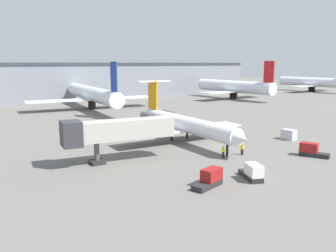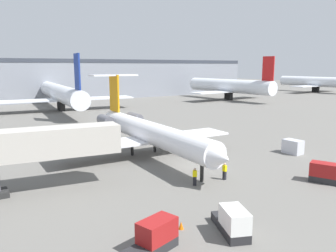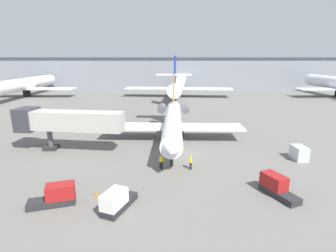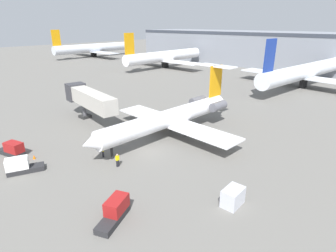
{
  "view_description": "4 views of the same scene",
  "coord_description": "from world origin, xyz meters",
  "px_view_note": "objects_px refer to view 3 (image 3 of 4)",
  "views": [
    {
      "loc": [
        -36.13,
        -40.81,
        13.14
      ],
      "look_at": [
        -3.75,
        7.4,
        2.77
      ],
      "focal_mm": 37.95,
      "sensor_mm": 36.0,
      "label": 1
    },
    {
      "loc": [
        -21.7,
        -29.38,
        11.01
      ],
      "look_at": [
        1.4,
        5.95,
        3.6
      ],
      "focal_mm": 36.68,
      "sensor_mm": 36.0,
      "label": 2
    },
    {
      "loc": [
        -2.44,
        -34.1,
        12.59
      ],
      "look_at": [
        -1.91,
        6.6,
        2.18
      ],
      "focal_mm": 28.12,
      "sensor_mm": 36.0,
      "label": 3
    },
    {
      "loc": [
        25.34,
        -23.05,
        16.56
      ],
      "look_at": [
        -0.27,
        4.6,
        2.31
      ],
      "focal_mm": 29.31,
      "sensor_mm": 36.0,
      "label": 4
    }
  ],
  "objects_px": {
    "parked_airliner_west_mid": "(25,84)",
    "jet_bridge": "(63,121)",
    "baggage_tug_trailing": "(57,196)",
    "parked_airliner_centre": "(179,84)",
    "ground_crew_marshaller": "(191,162)",
    "cargo_container_uld": "(299,153)",
    "baggage_tug_spare": "(276,186)",
    "regional_jet": "(173,120)",
    "ground_crew_loader": "(161,162)",
    "traffic_cone_near": "(96,193)",
    "baggage_tug_lead": "(117,201)"
  },
  "relations": [
    {
      "from": "ground_crew_loader",
      "to": "cargo_container_uld",
      "type": "bearing_deg",
      "value": 8.4
    },
    {
      "from": "regional_jet",
      "to": "traffic_cone_near",
      "type": "relative_size",
      "value": 52.86
    },
    {
      "from": "cargo_container_uld",
      "to": "parked_airliner_centre",
      "type": "distance_m",
      "value": 59.54
    },
    {
      "from": "regional_jet",
      "to": "parked_airliner_west_mid",
      "type": "relative_size",
      "value": 0.75
    },
    {
      "from": "ground_crew_marshaller",
      "to": "parked_airliner_centre",
      "type": "height_order",
      "value": "parked_airliner_centre"
    },
    {
      "from": "cargo_container_uld",
      "to": "ground_crew_loader",
      "type": "bearing_deg",
      "value": -171.6
    },
    {
      "from": "baggage_tug_trailing",
      "to": "parked_airliner_centre",
      "type": "xyz_separation_m",
      "value": [
        14.33,
        68.55,
        3.46
      ]
    },
    {
      "from": "baggage_tug_spare",
      "to": "cargo_container_uld",
      "type": "xyz_separation_m",
      "value": [
        6.67,
        8.93,
        0.05
      ]
    },
    {
      "from": "jet_bridge",
      "to": "ground_crew_marshaller",
      "type": "height_order",
      "value": "jet_bridge"
    },
    {
      "from": "regional_jet",
      "to": "baggage_tug_trailing",
      "type": "distance_m",
      "value": 22.66
    },
    {
      "from": "traffic_cone_near",
      "to": "regional_jet",
      "type": "bearing_deg",
      "value": 66.79
    },
    {
      "from": "baggage_tug_lead",
      "to": "parked_airliner_centre",
      "type": "distance_m",
      "value": 70.22
    },
    {
      "from": "ground_crew_marshaller",
      "to": "parked_airliner_west_mid",
      "type": "xyz_separation_m",
      "value": [
        -49.94,
        61.04,
        3.43
      ]
    },
    {
      "from": "baggage_tug_spare",
      "to": "traffic_cone_near",
      "type": "distance_m",
      "value": 17.15
    },
    {
      "from": "parked_airliner_west_mid",
      "to": "parked_airliner_centre",
      "type": "relative_size",
      "value": 0.89
    },
    {
      "from": "baggage_tug_trailing",
      "to": "cargo_container_uld",
      "type": "xyz_separation_m",
      "value": [
        26.86,
        10.44,
        0.05
      ]
    },
    {
      "from": "baggage_tug_spare",
      "to": "regional_jet",
      "type": "bearing_deg",
      "value": 117.01
    },
    {
      "from": "baggage_tug_spare",
      "to": "ground_crew_marshaller",
      "type": "bearing_deg",
      "value": 141.32
    },
    {
      "from": "baggage_tug_trailing",
      "to": "jet_bridge",
      "type": "bearing_deg",
      "value": 107.51
    },
    {
      "from": "cargo_container_uld",
      "to": "baggage_tug_spare",
      "type": "bearing_deg",
      "value": -126.73
    },
    {
      "from": "jet_bridge",
      "to": "parked_airliner_west_mid",
      "type": "relative_size",
      "value": 0.4
    },
    {
      "from": "jet_bridge",
      "to": "ground_crew_loader",
      "type": "relative_size",
      "value": 9.07
    },
    {
      "from": "regional_jet",
      "to": "cargo_container_uld",
      "type": "bearing_deg",
      "value": -30.21
    },
    {
      "from": "baggage_tug_lead",
      "to": "cargo_container_uld",
      "type": "height_order",
      "value": "baggage_tug_lead"
    },
    {
      "from": "baggage_tug_spare",
      "to": "ground_crew_loader",
      "type": "bearing_deg",
      "value": 150.2
    },
    {
      "from": "baggage_tug_trailing",
      "to": "traffic_cone_near",
      "type": "relative_size",
      "value": 7.69
    },
    {
      "from": "ground_crew_marshaller",
      "to": "traffic_cone_near",
      "type": "xyz_separation_m",
      "value": [
        -9.57,
        -6.15,
        -0.58
      ]
    },
    {
      "from": "regional_jet",
      "to": "traffic_cone_near",
      "type": "distance_m",
      "value": 20.13
    },
    {
      "from": "baggage_tug_lead",
      "to": "cargo_container_uld",
      "type": "distance_m",
      "value": 24.25
    },
    {
      "from": "baggage_tug_trailing",
      "to": "parked_airliner_centre",
      "type": "bearing_deg",
      "value": 78.19
    },
    {
      "from": "ground_crew_marshaller",
      "to": "parked_airliner_west_mid",
      "type": "relative_size",
      "value": 0.04
    },
    {
      "from": "baggage_tug_trailing",
      "to": "baggage_tug_spare",
      "type": "bearing_deg",
      "value": 4.28
    },
    {
      "from": "baggage_tug_spare",
      "to": "parked_airliner_west_mid",
      "type": "height_order",
      "value": "parked_airliner_west_mid"
    },
    {
      "from": "parked_airliner_west_mid",
      "to": "jet_bridge",
      "type": "bearing_deg",
      "value": -58.82
    },
    {
      "from": "regional_jet",
      "to": "traffic_cone_near",
      "type": "bearing_deg",
      "value": -113.21
    },
    {
      "from": "regional_jet",
      "to": "baggage_tug_lead",
      "type": "height_order",
      "value": "regional_jet"
    },
    {
      "from": "regional_jet",
      "to": "baggage_tug_spare",
      "type": "xyz_separation_m",
      "value": [
        9.29,
        -18.22,
        -2.27
      ]
    },
    {
      "from": "ground_crew_marshaller",
      "to": "baggage_tug_trailing",
      "type": "relative_size",
      "value": 0.4
    },
    {
      "from": "jet_bridge",
      "to": "baggage_tug_spare",
      "type": "bearing_deg",
      "value": -27.71
    },
    {
      "from": "baggage_tug_lead",
      "to": "traffic_cone_near",
      "type": "relative_size",
      "value": 7.69
    },
    {
      "from": "ground_crew_loader",
      "to": "traffic_cone_near",
      "type": "distance_m",
      "value": 8.87
    },
    {
      "from": "parked_airliner_centre",
      "to": "jet_bridge",
      "type": "bearing_deg",
      "value": -109.29
    },
    {
      "from": "regional_jet",
      "to": "parked_airliner_centre",
      "type": "height_order",
      "value": "parked_airliner_centre"
    },
    {
      "from": "ground_crew_loader",
      "to": "baggage_tug_spare",
      "type": "height_order",
      "value": "baggage_tug_spare"
    },
    {
      "from": "traffic_cone_near",
      "to": "baggage_tug_spare",
      "type": "bearing_deg",
      "value": 0.32
    },
    {
      "from": "baggage_tug_trailing",
      "to": "cargo_container_uld",
      "type": "height_order",
      "value": "baggage_tug_trailing"
    },
    {
      "from": "regional_jet",
      "to": "parked_airliner_west_mid",
      "type": "distance_m",
      "value": 68.68
    },
    {
      "from": "ground_crew_loader",
      "to": "baggage_tug_trailing",
      "type": "height_order",
      "value": "baggage_tug_trailing"
    },
    {
      "from": "regional_jet",
      "to": "baggage_tug_trailing",
      "type": "xyz_separation_m",
      "value": [
        -10.9,
        -19.73,
        -2.27
      ]
    },
    {
      "from": "ground_crew_loader",
      "to": "ground_crew_marshaller",
      "type": "bearing_deg",
      "value": -4.34
    }
  ]
}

